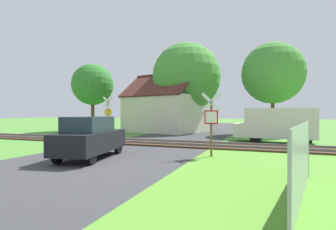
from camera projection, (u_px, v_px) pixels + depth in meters
ground_plane at (87, 163)px, 10.13m from camera, size 160.00×160.00×0.00m
road_asphalt at (115, 155)px, 12.00m from camera, size 7.30×80.00×0.01m
grass_verge at (273, 198)px, 5.92m from camera, size 6.00×20.00×0.01m
rail_track at (155, 143)px, 16.36m from camera, size 60.00×2.60×0.22m
stop_sign_near at (211, 120)px, 11.55m from camera, size 0.88×0.17×2.84m
crossing_sign_far at (108, 113)px, 20.21m from camera, size 0.87×0.19×3.22m
house at (165, 112)px, 27.06m from camera, size 8.83×7.91×6.07m
tree_left at (93, 85)px, 28.10m from camera, size 4.43×4.43×7.20m
tree_center at (186, 77)px, 26.97m from camera, size 7.01×7.01×9.16m
tree_right at (273, 73)px, 23.57m from camera, size 5.53×5.53×8.29m
mail_truck at (277, 124)px, 16.87m from camera, size 5.02×2.19×2.24m
parked_car at (90, 137)px, 11.16m from camera, size 2.31×4.22×1.78m
fence_panel at (302, 162)px, 5.81m from camera, size 0.92×4.66×1.70m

